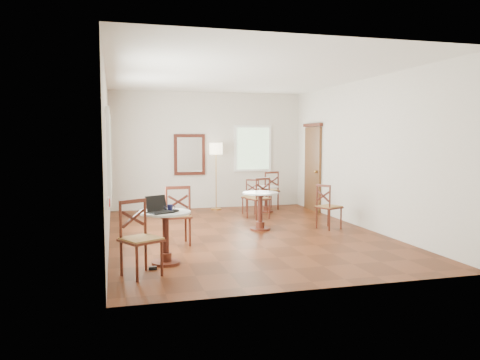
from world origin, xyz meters
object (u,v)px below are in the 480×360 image
(water_glass, at_px, (166,209))
(laptop, at_px, (159,208))
(chair_mid_a, at_px, (259,198))
(chair_back_b, at_px, (251,196))
(cafe_table_near, at_px, (166,232))
(chair_near_a, at_px, (177,215))
(chair_back_a, at_px, (269,190))
(mouse, at_px, (176,211))
(chair_mid_b, at_px, (328,207))
(navy_mug, at_px, (170,208))
(floor_lamp, at_px, (216,153))
(power_adapter, at_px, (153,268))
(cafe_table_back, at_px, (266,196))
(cafe_table_mid, at_px, (260,207))
(chair_near_b, at_px, (140,238))

(water_glass, bearing_deg, laptop, 168.03)
(chair_mid_a, height_order, chair_back_b, chair_mid_a)
(cafe_table_near, xyz_separation_m, chair_mid_a, (2.45, 3.37, -0.01))
(chair_near_a, height_order, laptop, chair_near_a)
(chair_near_a, bearing_deg, chair_back_a, -130.72)
(mouse, bearing_deg, chair_mid_b, 42.86)
(navy_mug, xyz_separation_m, water_glass, (-0.08, -0.15, 0.00))
(cafe_table_near, height_order, chair_mid_a, chair_mid_a)
(floor_lamp, bearing_deg, power_adapter, -111.05)
(chair_back_b, height_order, water_glass, water_glass)
(cafe_table_back, relative_size, chair_mid_b, 0.71)
(chair_mid_a, xyz_separation_m, mouse, (-2.31, -3.44, 0.32))
(cafe_table_mid, xyz_separation_m, mouse, (-1.95, -2.19, 0.32))
(water_glass, bearing_deg, navy_mug, 62.76)
(chair_mid_b, relative_size, power_adapter, 8.35)
(chair_back_a, height_order, water_glass, chair_back_a)
(cafe_table_near, relative_size, laptop, 1.85)
(chair_back_a, bearing_deg, cafe_table_back, 54.17)
(chair_near_b, bearing_deg, cafe_table_back, 25.68)
(mouse, height_order, navy_mug, navy_mug)
(cafe_table_mid, bearing_deg, chair_near_a, -152.70)
(cafe_table_back, distance_m, chair_near_a, 4.03)
(chair_back_b, relative_size, navy_mug, 6.96)
(laptop, bearing_deg, chair_back_a, 28.30)
(chair_back_b, height_order, mouse, chair_back_b)
(chair_back_a, relative_size, water_glass, 9.72)
(chair_mid_a, distance_m, power_adapter, 4.52)
(power_adapter, bearing_deg, cafe_table_mid, 45.84)
(navy_mug, bearing_deg, mouse, -62.92)
(mouse, bearing_deg, water_glass, -157.47)
(cafe_table_near, distance_m, mouse, 0.35)
(floor_lamp, relative_size, mouse, 16.71)
(chair_back_b, bearing_deg, chair_near_a, -92.92)
(power_adapter, bearing_deg, navy_mug, 46.97)
(chair_mid_a, bearing_deg, floor_lamp, -86.91)
(cafe_table_back, distance_m, laptop, 5.31)
(cafe_table_back, height_order, floor_lamp, floor_lamp)
(chair_back_b, distance_m, power_adapter, 5.26)
(chair_mid_a, bearing_deg, water_glass, 36.79)
(chair_near_a, relative_size, navy_mug, 8.72)
(water_glass, xyz_separation_m, power_adapter, (-0.21, -0.16, -0.80))
(laptop, distance_m, power_adapter, 0.83)
(chair_near_a, height_order, navy_mug, chair_near_a)
(floor_lamp, xyz_separation_m, power_adapter, (-2.03, -5.27, -1.42))
(chair_near_a, xyz_separation_m, chair_mid_a, (2.14, 2.17, -0.04))
(chair_near_a, distance_m, chair_back_a, 4.48)
(chair_near_a, xyz_separation_m, chair_near_b, (-0.70, -1.70, -0.01))
(chair_back_a, height_order, power_adapter, chair_back_a)
(mouse, bearing_deg, chair_near_b, -128.95)
(chair_near_a, relative_size, water_glass, 10.14)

